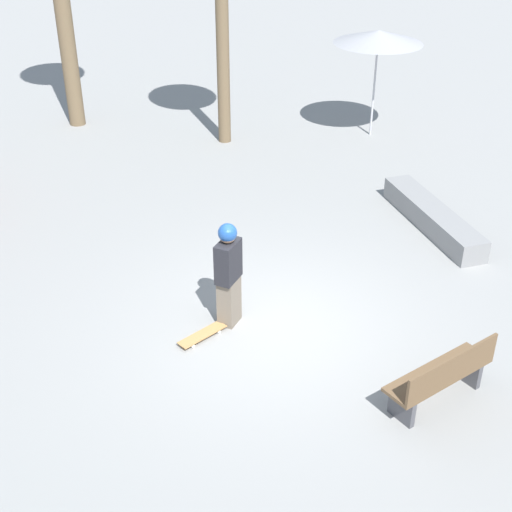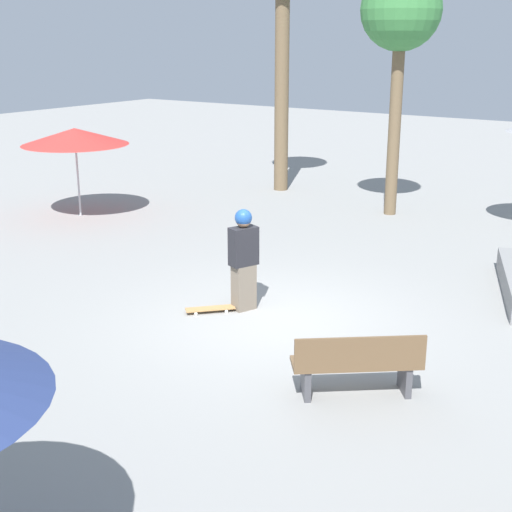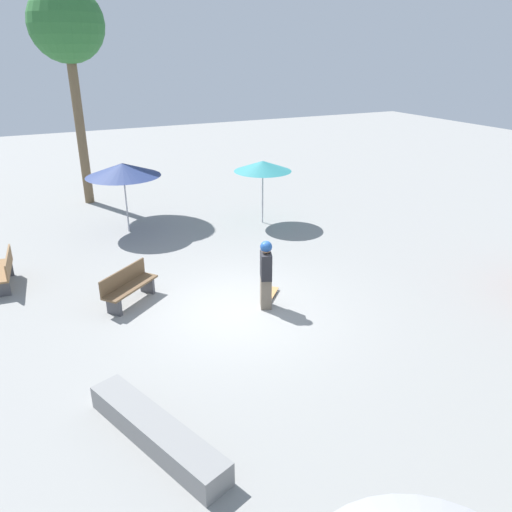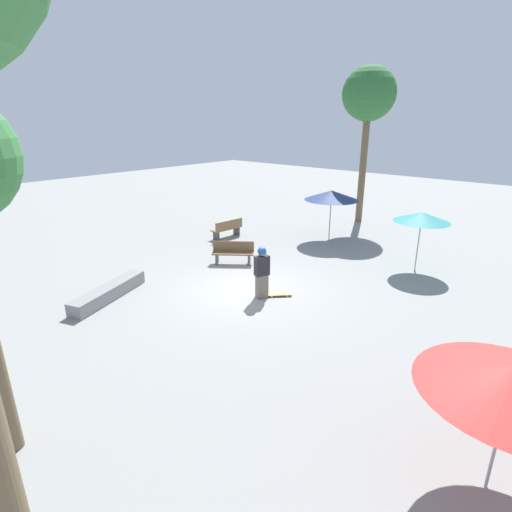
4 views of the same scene
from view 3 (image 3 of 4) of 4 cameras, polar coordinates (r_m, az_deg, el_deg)
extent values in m
plane|color=gray|center=(11.82, -2.02, -6.22)|extent=(60.00, 60.00, 0.00)
cube|color=#726656|center=(11.80, 1.12, -4.18)|extent=(0.36, 0.41, 0.76)
cube|color=#232328|center=(11.50, 1.15, -1.11)|extent=(0.39, 0.50, 0.63)
sphere|color=tan|center=(11.34, 1.17, 0.91)|extent=(0.25, 0.25, 0.25)
sphere|color=#1E478C|center=(11.32, 1.17, 1.05)|extent=(0.28, 0.28, 0.28)
cube|color=#B7844C|center=(12.43, 1.71, -4.35)|extent=(0.69, 0.72, 0.02)
cylinder|color=silver|center=(12.68, 1.64, -3.95)|extent=(0.06, 0.06, 0.05)
cylinder|color=silver|center=(12.64, 2.39, -4.05)|extent=(0.06, 0.06, 0.05)
cylinder|color=silver|center=(12.26, 1.01, -4.95)|extent=(0.06, 0.06, 0.05)
cylinder|color=silver|center=(12.22, 1.78, -5.05)|extent=(0.06, 0.06, 0.05)
cube|color=gray|center=(8.34, -11.35, -19.13)|extent=(1.53, 2.96, 0.41)
cube|color=#47474C|center=(12.85, -12.31, -3.27)|extent=(0.31, 0.36, 0.40)
cube|color=#47474C|center=(12.01, -15.90, -5.57)|extent=(0.31, 0.36, 0.40)
cube|color=brown|center=(12.33, -14.14, -3.45)|extent=(1.53, 1.34, 0.05)
cube|color=brown|center=(12.35, -14.96, -2.32)|extent=(1.28, 1.03, 0.40)
cube|color=#47474C|center=(13.89, -27.09, -3.36)|extent=(0.40, 0.11, 0.40)
cube|color=#47474C|center=(15.03, -26.75, -1.39)|extent=(0.40, 0.11, 0.40)
cube|color=olive|center=(14.37, -27.07, -1.52)|extent=(0.58, 1.63, 0.05)
cube|color=olive|center=(14.26, -26.44, -0.59)|extent=(0.18, 1.60, 0.40)
cylinder|color=#B7B7BC|center=(17.40, 0.76, 7.09)|extent=(0.05, 0.05, 2.07)
cone|color=teal|center=(17.16, 0.77, 10.25)|extent=(1.97, 1.97, 0.35)
cylinder|color=#B7B7BC|center=(17.10, -14.63, 6.21)|extent=(0.05, 0.05, 2.15)
cone|color=navy|center=(16.85, -14.97, 9.51)|extent=(2.41, 2.41, 0.42)
cylinder|color=brown|center=(20.57, -19.51, 14.00)|extent=(0.35, 0.35, 6.09)
sphere|color=#2D6B33|center=(20.42, -20.86, 23.54)|extent=(2.65, 2.65, 2.65)
camera|label=1|loc=(18.58, -14.95, 24.02)|focal=50.00mm
camera|label=2|loc=(18.39, -31.72, 15.00)|focal=50.00mm
camera|label=4|loc=(12.28, 62.53, 9.28)|focal=28.00mm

